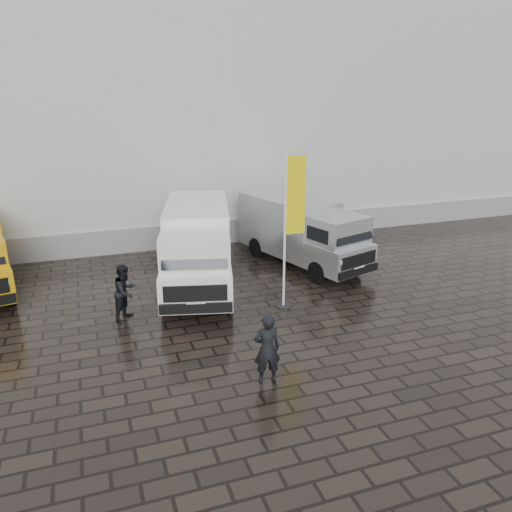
{
  "coord_description": "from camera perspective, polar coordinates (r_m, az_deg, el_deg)",
  "views": [
    {
      "loc": [
        -4.59,
        -12.28,
        6.4
      ],
      "look_at": [
        0.44,
        2.2,
        1.27
      ],
      "focal_mm": 35.0,
      "sensor_mm": 36.0,
      "label": 1
    }
  ],
  "objects": [
    {
      "name": "van_silver",
      "position": [
        18.9,
        5.29,
        2.58
      ],
      "size": [
        3.51,
        6.01,
        2.47
      ],
      "primitive_type": null,
      "rotation": [
        0.0,
        0.0,
        0.3
      ],
      "color": "#B8BBBD",
      "rests_on": "ground"
    },
    {
      "name": "exhibition_hall",
      "position": [
        29.04,
        -6.32,
        17.63
      ],
      "size": [
        44.0,
        16.0,
        12.0
      ],
      "primitive_type": "cube",
      "color": "silver",
      "rests_on": "ground"
    },
    {
      "name": "person_front",
      "position": [
        11.43,
        1.26,
        -10.57
      ],
      "size": [
        0.66,
        0.48,
        1.69
      ],
      "primitive_type": "imported",
      "rotation": [
        0.0,
        0.0,
        3.02
      ],
      "color": "black",
      "rests_on": "ground"
    },
    {
      "name": "wheelie_bin",
      "position": [
        23.31,
        9.68,
        3.66
      ],
      "size": [
        0.79,
        0.79,
        1.05
      ],
      "primitive_type": "cube",
      "rotation": [
        0.0,
        0.0,
        0.31
      ],
      "color": "black",
      "rests_on": "ground"
    },
    {
      "name": "hall_plinth",
      "position": [
        22.08,
        -1.06,
        3.02
      ],
      "size": [
        44.0,
        0.15,
        1.0
      ],
      "primitive_type": "cube",
      "color": "gray",
      "rests_on": "ground"
    },
    {
      "name": "van_white",
      "position": [
        16.72,
        -6.72,
        0.81
      ],
      "size": [
        3.53,
        6.56,
        2.71
      ],
      "primitive_type": null,
      "rotation": [
        0.0,
        0.0,
        -0.24
      ],
      "color": "white",
      "rests_on": "ground"
    },
    {
      "name": "person_tent",
      "position": [
        14.97,
        -14.71,
        -3.99
      ],
      "size": [
        1.0,
        1.02,
        1.66
      ],
      "primitive_type": "imported",
      "rotation": [
        0.0,
        0.0,
        0.87
      ],
      "color": "black",
      "rests_on": "ground"
    },
    {
      "name": "ground",
      "position": [
        14.59,
        1.23,
        -7.51
      ],
      "size": [
        120.0,
        120.0,
        0.0
      ],
      "primitive_type": "plane",
      "color": "black",
      "rests_on": "ground"
    },
    {
      "name": "flagpole",
      "position": [
        14.77,
        3.98,
        3.89
      ],
      "size": [
        0.88,
        0.5,
        4.82
      ],
      "color": "black",
      "rests_on": "ground"
    }
  ]
}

